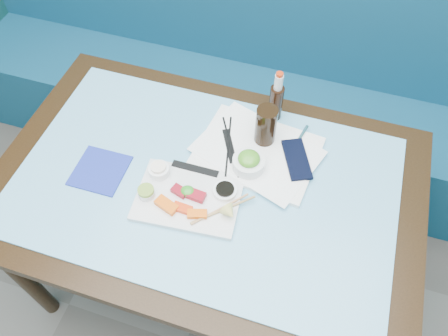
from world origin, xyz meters
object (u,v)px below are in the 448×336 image
(cola_glass, at_px, (266,125))
(seaweed_bowl, at_px, (249,163))
(booth_bench, at_px, (263,91))
(serving_tray, at_px, (257,152))
(dining_table, at_px, (206,197))
(cola_bottle_body, at_px, (276,103))
(blue_napkin, at_px, (100,170))
(sashimi_plate, at_px, (188,198))

(cola_glass, bearing_deg, seaweed_bowl, -98.75)
(booth_bench, bearing_deg, serving_tray, -79.17)
(dining_table, relative_size, cola_bottle_body, 10.03)
(cola_glass, height_order, blue_napkin, cola_glass)
(booth_bench, relative_size, seaweed_bowl, 28.17)
(serving_tray, relative_size, blue_napkin, 2.38)
(cola_glass, distance_m, blue_napkin, 0.57)
(booth_bench, xyz_separation_m, cola_bottle_body, (0.14, -0.49, 0.45))
(dining_table, distance_m, blue_napkin, 0.36)
(serving_tray, height_order, seaweed_bowl, seaweed_bowl)
(cola_glass, bearing_deg, blue_napkin, -149.72)
(cola_bottle_body, bearing_deg, sashimi_plate, -112.29)
(cola_glass, bearing_deg, sashimi_plate, -119.72)
(sashimi_plate, distance_m, seaweed_bowl, 0.22)
(dining_table, relative_size, blue_napkin, 8.44)
(serving_tray, xyz_separation_m, cola_bottle_body, (0.01, 0.18, 0.06))
(cola_glass, relative_size, blue_napkin, 0.88)
(seaweed_bowl, height_order, cola_glass, cola_glass)
(serving_tray, distance_m, cola_glass, 0.10)
(blue_napkin, bearing_deg, seaweed_bowl, 18.23)
(sashimi_plate, height_order, serving_tray, sashimi_plate)
(seaweed_bowl, distance_m, cola_glass, 0.14)
(sashimi_plate, xyz_separation_m, cola_glass, (0.17, 0.30, 0.08))
(seaweed_bowl, distance_m, blue_napkin, 0.49)
(serving_tray, height_order, cola_bottle_body, cola_bottle_body)
(booth_bench, distance_m, serving_tray, 0.79)
(cola_glass, distance_m, cola_bottle_body, 0.13)
(booth_bench, height_order, serving_tray, booth_bench)
(serving_tray, bearing_deg, sashimi_plate, -117.15)
(booth_bench, distance_m, sashimi_plate, 1.00)
(seaweed_bowl, bearing_deg, cola_bottle_body, 84.56)
(booth_bench, height_order, seaweed_bowl, booth_bench)
(serving_tray, bearing_deg, cola_glass, 85.96)
(booth_bench, xyz_separation_m, dining_table, (0.00, -0.84, 0.29))
(sashimi_plate, relative_size, cola_glass, 2.22)
(dining_table, xyz_separation_m, blue_napkin, (-0.35, -0.06, 0.09))
(booth_bench, height_order, blue_napkin, booth_bench)
(booth_bench, bearing_deg, dining_table, -90.00)
(cola_bottle_body, bearing_deg, blue_napkin, -140.03)
(booth_bench, bearing_deg, cola_bottle_body, -73.76)
(dining_table, distance_m, seaweed_bowl, 0.20)
(booth_bench, xyz_separation_m, seaweed_bowl, (0.12, -0.75, 0.42))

